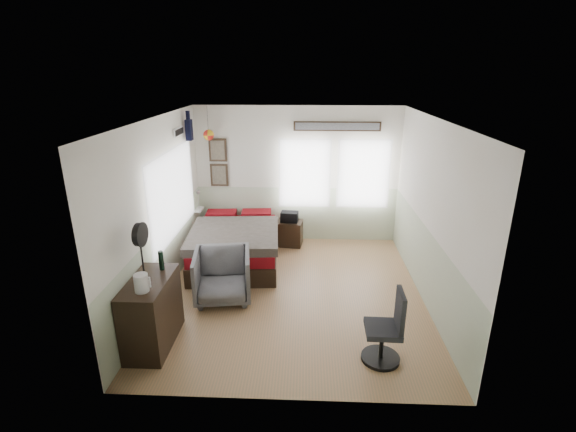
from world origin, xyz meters
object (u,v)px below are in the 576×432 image
Objects in this scene: dresser at (152,312)px; armchair at (223,276)px; bed at (236,244)px; nightstand at (289,233)px; task_chair at (387,333)px.

dresser reaches higher than armchair.
nightstand is at bearing 36.21° from bed.
armchair is 1.72× the size of nightstand.
bed is at bearing 75.14° from dresser.
task_chair is (2.25, -2.67, 0.05)m from bed.
dresser is at bearing -109.33° from nightstand.
nightstand is (0.95, 0.80, -0.08)m from bed.
dresser is at bearing -129.06° from armchair.
bed reaches higher than nightstand.
dresser is at bearing -108.95° from bed.
dresser is 1.17× the size of armchair.
nightstand is at bearing 112.13° from task_chair.
task_chair is at bearing -4.10° from dresser.
task_chair reaches higher than bed.
bed is 2.36× the size of task_chair.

